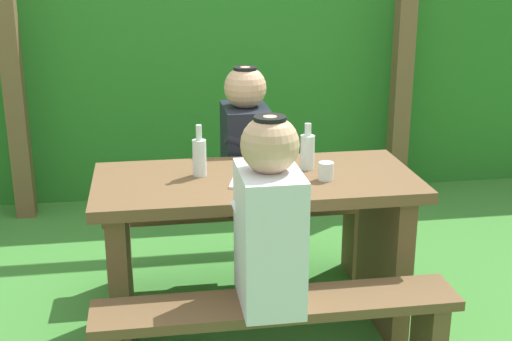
% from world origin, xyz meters
% --- Properties ---
extents(ground_plane, '(12.00, 12.00, 0.00)m').
position_xyz_m(ground_plane, '(0.00, 0.00, 0.00)').
color(ground_plane, '#3D8133').
extents(hedge_backdrop, '(6.40, 0.82, 1.66)m').
position_xyz_m(hedge_backdrop, '(0.00, 2.30, 0.83)').
color(hedge_backdrop, '#287325').
rests_on(hedge_backdrop, ground_plane).
extents(pergola_post_left, '(0.12, 0.12, 1.91)m').
position_xyz_m(pergola_post_left, '(-1.28, 1.68, 0.96)').
color(pergola_post_left, brown).
rests_on(pergola_post_left, ground_plane).
extents(pergola_post_right, '(0.12, 0.12, 1.91)m').
position_xyz_m(pergola_post_right, '(1.28, 1.68, 0.96)').
color(pergola_post_right, brown).
rests_on(pergola_post_right, ground_plane).
extents(picnic_table, '(1.40, 0.64, 0.75)m').
position_xyz_m(picnic_table, '(0.00, 0.00, 0.51)').
color(picnic_table, brown).
rests_on(picnic_table, ground_plane).
extents(bench_near, '(1.40, 0.24, 0.43)m').
position_xyz_m(bench_near, '(0.00, -0.52, 0.31)').
color(bench_near, brown).
rests_on(bench_near, ground_plane).
extents(bench_far, '(1.40, 0.24, 0.43)m').
position_xyz_m(bench_far, '(0.00, 0.52, 0.31)').
color(bench_far, brown).
rests_on(bench_far, ground_plane).
extents(person_white_shirt, '(0.25, 0.35, 0.72)m').
position_xyz_m(person_white_shirt, '(-0.03, -0.51, 0.76)').
color(person_white_shirt, silver).
rests_on(person_white_shirt, bench_near).
extents(person_black_coat, '(0.25, 0.35, 0.72)m').
position_xyz_m(person_black_coat, '(0.03, 0.51, 0.76)').
color(person_black_coat, black).
rests_on(person_black_coat, bench_far).
extents(drinking_glass, '(0.07, 0.07, 0.08)m').
position_xyz_m(drinking_glass, '(0.29, -0.08, 0.79)').
color(drinking_glass, silver).
rests_on(drinking_glass, picnic_table).
extents(bottle_left, '(0.06, 0.06, 0.22)m').
position_xyz_m(bottle_left, '(0.10, -0.05, 0.84)').
color(bottle_left, silver).
rests_on(bottle_left, picnic_table).
extents(bottle_right, '(0.06, 0.06, 0.21)m').
position_xyz_m(bottle_right, '(0.24, 0.08, 0.84)').
color(bottle_right, silver).
rests_on(bottle_right, picnic_table).
extents(bottle_center, '(0.06, 0.06, 0.23)m').
position_xyz_m(bottle_center, '(-0.24, 0.06, 0.84)').
color(bottle_center, silver).
rests_on(bottle_center, picnic_table).
extents(cell_phone, '(0.10, 0.15, 0.01)m').
position_xyz_m(cell_phone, '(-0.08, -0.08, 0.76)').
color(cell_phone, silver).
rests_on(cell_phone, picnic_table).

